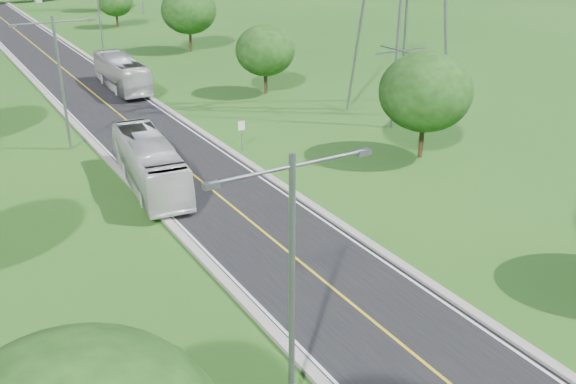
{
  "coord_description": "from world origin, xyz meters",
  "views": [
    {
      "loc": [
        -15.41,
        -3.58,
        16.66
      ],
      "look_at": [
        0.64,
        23.43,
        3.0
      ],
      "focal_mm": 40.0,
      "sensor_mm": 36.0,
      "label": 1
    }
  ],
  "objects": [
    {
      "name": "tree_rc",
      "position": [
        15.0,
        52.0,
        4.33
      ],
      "size": [
        5.88,
        5.88,
        6.84
      ],
      "color": "black",
      "rests_on": "ground"
    },
    {
      "name": "tree_rb",
      "position": [
        16.0,
        30.0,
        4.95
      ],
      "size": [
        6.72,
        6.72,
        7.82
      ],
      "color": "black",
      "rests_on": "ground"
    },
    {
      "name": "bus_inbound",
      "position": [
        -3.2,
        34.69,
        1.7
      ],
      "size": [
        4.13,
        12.0,
        3.28
      ],
      "primitive_type": "imported",
      "rotation": [
        0.0,
        0.0,
        -0.12
      ],
      "color": "silver",
      "rests_on": "road"
    },
    {
      "name": "speed_limit_sign",
      "position": [
        5.2,
        37.98,
        1.6
      ],
      "size": [
        0.55,
        0.09,
        2.4
      ],
      "color": "slate",
      "rests_on": "ground"
    },
    {
      "name": "tree_rd",
      "position": [
        17.0,
        76.0,
        5.27
      ],
      "size": [
        7.14,
        7.14,
        8.3
      ],
      "color": "black",
      "rests_on": "ground"
    },
    {
      "name": "curb_right",
      "position": [
        4.25,
        66.0,
        0.11
      ],
      "size": [
        0.5,
        150.0,
        0.22
      ],
      "primitive_type": "cube",
      "color": "gray",
      "rests_on": "ground"
    },
    {
      "name": "bus_outbound",
      "position": [
        3.08,
        60.84,
        1.73
      ],
      "size": [
        3.13,
        12.03,
        3.33
      ],
      "primitive_type": "imported",
      "rotation": [
        0.0,
        0.0,
        3.11
      ],
      "color": "silver",
      "rests_on": "road"
    },
    {
      "name": "ground",
      "position": [
        0.0,
        60.0,
        0.0
      ],
      "size": [
        260.0,
        260.0,
        0.0
      ],
      "primitive_type": "plane",
      "color": "#1F4814",
      "rests_on": "ground"
    },
    {
      "name": "streetlight_far_right",
      "position": [
        6.0,
        78.0,
        5.94
      ],
      "size": [
        5.9,
        0.25,
        10.0
      ],
      "color": "slate",
      "rests_on": "ground"
    },
    {
      "name": "streetlight_mid_left",
      "position": [
        -6.0,
        45.0,
        5.94
      ],
      "size": [
        5.9,
        0.25,
        10.0
      ],
      "color": "slate",
      "rests_on": "ground"
    },
    {
      "name": "tree_re",
      "position": [
        14.5,
        100.0,
        4.02
      ],
      "size": [
        5.46,
        5.46,
        6.35
      ],
      "color": "black",
      "rests_on": "ground"
    },
    {
      "name": "road",
      "position": [
        0.0,
        66.0,
        0.03
      ],
      "size": [
        8.0,
        150.0,
        0.06
      ],
      "primitive_type": "cube",
      "color": "black",
      "rests_on": "ground"
    },
    {
      "name": "curb_left",
      "position": [
        -4.25,
        66.0,
        0.11
      ],
      "size": [
        0.5,
        150.0,
        0.22
      ],
      "primitive_type": "cube",
      "color": "gray",
      "rests_on": "ground"
    },
    {
      "name": "streetlight_near_left",
      "position": [
        -6.0,
        12.0,
        5.94
      ],
      "size": [
        5.9,
        0.25,
        10.0
      ],
      "color": "slate",
      "rests_on": "ground"
    }
  ]
}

